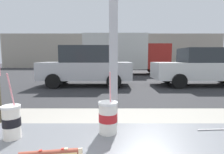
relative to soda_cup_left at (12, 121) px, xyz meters
The scene contains 9 objects.
ground_plane 8.23m from the soda_cup_left, 86.53° to the left, with size 60.00×60.00×0.00m, color #2D2D30.
sidewalk_strip 2.05m from the soda_cup_left, 74.28° to the left, with size 16.00×2.80×0.16m, color #9E998E.
building_facade_far 22.36m from the soda_cup_left, 88.73° to the left, with size 28.00×1.20×4.31m, color #A89E8E.
soda_cup_left is the anchor object (origin of this frame).
soda_cup_right 0.47m from the soda_cup_left, ahead, with size 0.10×0.10×0.32m.
loose_straw 1.05m from the soda_cup_left, ahead, with size 0.01×0.01×0.19m, color white.
parked_car_silver 7.55m from the soda_cup_left, 95.53° to the left, with size 4.18×1.92×1.85m.
parked_car_white 8.96m from the soda_cup_left, 57.07° to the left, with size 4.70×1.88×1.76m.
box_truck 13.37m from the soda_cup_left, 83.93° to the left, with size 6.54×2.44×3.10m.
Camera 1 is at (-0.01, -0.98, 1.33)m, focal length 28.41 mm.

